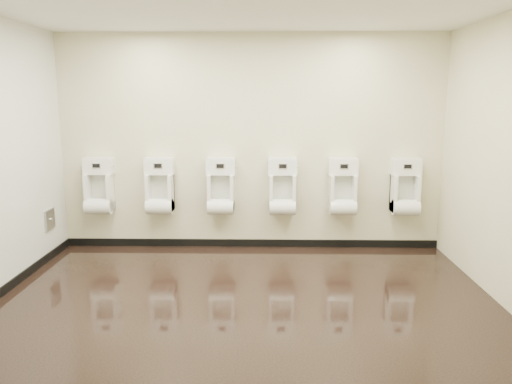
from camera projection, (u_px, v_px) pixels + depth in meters
ground at (246, 297)px, 5.05m from camera, size 5.00×3.50×0.00m
ceiling at (245, 7)px, 4.52m from camera, size 5.00×3.50×0.00m
back_wall at (251, 143)px, 6.50m from camera, size 5.00×0.02×2.80m
front_wall at (234, 196)px, 3.07m from camera, size 5.00×0.02×2.80m
right_wall at (508, 161)px, 4.74m from camera, size 0.02×3.50×2.80m
skirting_back at (251, 243)px, 6.75m from camera, size 5.00×0.02×0.10m
skirting_left at (2, 291)px, 5.09m from camera, size 0.02×3.50×0.10m
access_panel at (50, 220)px, 6.18m from camera, size 0.04×0.25×0.25m
urinal_0 at (99, 190)px, 6.53m from camera, size 0.39×0.29×0.72m
urinal_1 at (160, 190)px, 6.51m from camera, size 0.39×0.29×0.72m
urinal_2 at (221, 190)px, 6.50m from camera, size 0.39×0.29×0.72m
urinal_3 at (282, 191)px, 6.48m from camera, size 0.39×0.29×0.72m
urinal_4 at (343, 191)px, 6.47m from camera, size 0.39×0.29×0.72m
urinal_5 at (405, 191)px, 6.45m from camera, size 0.39×0.29×0.72m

